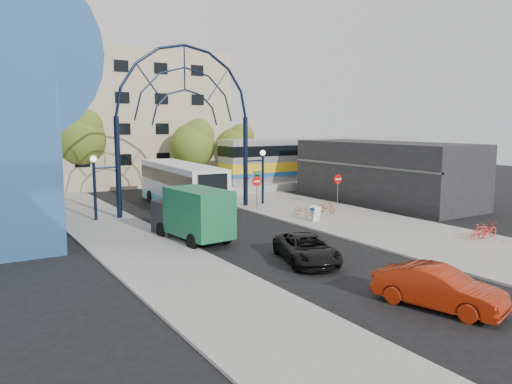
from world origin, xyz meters
TOP-DOWN VIEW (x-y plane):
  - ground at (0.00, 0.00)m, footprint 120.00×120.00m
  - sidewalk_east at (8.00, 4.00)m, footprint 8.00×56.00m
  - plaza_west at (-6.50, 6.00)m, footprint 5.00×50.00m
  - gateway_arch at (0.00, 14.00)m, footprint 13.64×0.44m
  - stop_sign at (4.80, 12.00)m, footprint 0.80×0.07m
  - do_not_enter_sign at (11.00, 10.00)m, footprint 0.76×0.07m
  - street_name_sign at (5.20, 12.60)m, footprint 0.70×0.70m
  - sandwich_board at (5.60, 5.98)m, footprint 0.55×0.61m
  - commercial_block_east at (16.00, 10.00)m, footprint 6.00×16.00m
  - apartment_block at (2.00, 34.97)m, footprint 20.00×12.10m
  - train_platform at (20.00, 22.00)m, footprint 32.00×5.00m
  - train_car at (20.00, 22.00)m, footprint 25.10×3.05m
  - tree_north_a at (6.12, 25.93)m, footprint 4.48×4.48m
  - tree_north_b at (-3.88, 29.93)m, footprint 5.12×5.12m
  - tree_north_c at (12.12, 27.93)m, footprint 4.16×4.16m
  - city_bus at (0.36, 15.90)m, footprint 3.65×12.74m
  - green_truck at (-3.42, 5.63)m, footprint 2.73×6.10m
  - black_suv at (-0.66, -1.26)m, footprint 3.55×5.18m
  - red_sedan at (-0.32, -8.43)m, footprint 2.80×4.77m
  - bike_near_a at (6.05, 8.00)m, footprint 0.77×1.64m
  - bike_near_b at (8.29, 8.00)m, footprint 0.71×1.58m
  - bike_far_b at (10.06, -3.00)m, footprint 1.50×0.57m
  - bike_far_c at (10.83, -2.93)m, footprint 1.72×0.66m

SIDE VIEW (x-z plane):
  - ground at x=0.00m, z-range 0.00..0.00m
  - sidewalk_east at x=8.00m, z-range 0.00..0.12m
  - plaza_west at x=-6.50m, z-range 0.00..0.12m
  - train_platform at x=20.00m, z-range 0.00..0.80m
  - bike_near_a at x=6.05m, z-range 0.12..0.95m
  - bike_far_b at x=10.06m, z-range 0.12..1.00m
  - bike_far_c at x=10.83m, z-range 0.12..1.01m
  - bike_near_b at x=8.29m, z-range 0.12..1.04m
  - black_suv at x=-0.66m, z-range 0.00..1.32m
  - sandwich_board at x=5.60m, z-range 0.25..1.24m
  - red_sedan at x=-0.32m, z-range 0.00..1.49m
  - green_truck at x=-3.42m, z-range 0.00..2.99m
  - city_bus at x=0.36m, z-range 0.08..3.53m
  - do_not_enter_sign at x=11.00m, z-range 0.74..3.22m
  - stop_sign at x=4.80m, z-range 0.74..3.24m
  - street_name_sign at x=5.20m, z-range 0.73..3.53m
  - commercial_block_east at x=16.00m, z-range 0.00..5.00m
  - train_car at x=20.00m, z-range 0.80..5.00m
  - tree_north_c at x=12.12m, z-range 1.03..7.53m
  - tree_north_a at x=6.12m, z-range 1.11..8.11m
  - tree_north_b at x=-3.88m, z-range 1.27..9.27m
  - apartment_block at x=2.00m, z-range 0.00..14.00m
  - gateway_arch at x=0.00m, z-range 2.51..14.61m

